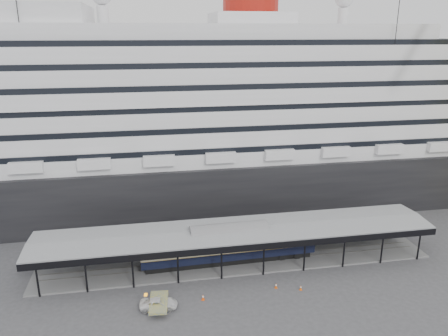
{
  "coord_description": "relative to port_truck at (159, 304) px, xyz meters",
  "views": [
    {
      "loc": [
        -11.81,
        -49.68,
        31.66
      ],
      "look_at": [
        -1.26,
        8.0,
        13.28
      ],
      "focal_mm": 35.0,
      "sensor_mm": 36.0,
      "label": 1
    }
  ],
  "objects": [
    {
      "name": "traffic_cone_mid",
      "position": [
        15.06,
        1.62,
        -0.27
      ],
      "size": [
        0.36,
        0.36,
        0.7
      ],
      "rotation": [
        0.0,
        0.0,
        0.0
      ],
      "color": "#E2540C",
      "rests_on": "ground"
    },
    {
      "name": "traffic_cone_right",
      "position": [
        18.05,
        0.63,
        -0.29
      ],
      "size": [
        0.39,
        0.39,
        0.67
      ],
      "rotation": [
        0.0,
        0.0,
        0.15
      ],
      "color": "#E3570C",
      "rests_on": "ground"
    },
    {
      "name": "platform_canopy",
      "position": [
        11.43,
        9.19,
        1.74
      ],
      "size": [
        56.0,
        9.18,
        5.3
      ],
      "color": "slate",
      "rests_on": "ground"
    },
    {
      "name": "pullman_carriage",
      "position": [
        10.32,
        9.19,
        2.31
      ],
      "size": [
        24.88,
        3.86,
        24.35
      ],
      "rotation": [
        0.0,
        0.0,
        0.03
      ],
      "color": "black",
      "rests_on": "ground"
    },
    {
      "name": "traffic_cone_left",
      "position": [
        5.44,
        0.72,
        -0.24
      ],
      "size": [
        0.52,
        0.52,
        0.78
      ],
      "rotation": [
        0.0,
        0.0,
        -0.41
      ],
      "color": "#E54B0C",
      "rests_on": "ground"
    },
    {
      "name": "ground",
      "position": [
        11.43,
        4.19,
        -0.62
      ],
      "size": [
        200.0,
        200.0,
        0.0
      ],
      "primitive_type": "plane",
      "color": "#3C3C3F",
      "rests_on": "ground"
    },
    {
      "name": "cruise_ship",
      "position": [
        11.47,
        36.19,
        17.73
      ],
      "size": [
        130.0,
        30.0,
        43.9
      ],
      "color": "black",
      "rests_on": "ground"
    },
    {
      "name": "port_truck",
      "position": [
        0.0,
        0.0,
        0.0
      ],
      "size": [
        4.65,
        2.46,
        1.25
      ],
      "primitive_type": "imported",
      "rotation": [
        0.0,
        0.0,
        1.48
      ],
      "color": "silver",
      "rests_on": "ground"
    }
  ]
}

